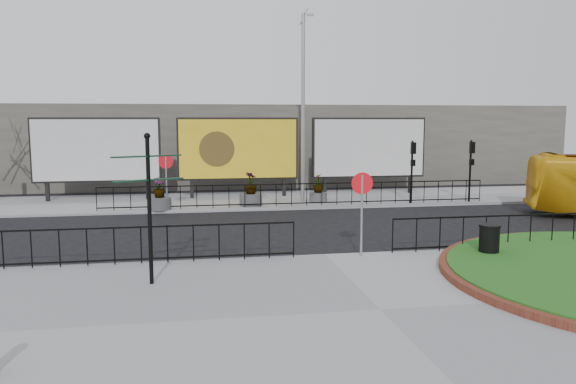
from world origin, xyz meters
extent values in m
plane|color=black|center=(0.00, 0.00, 0.00)|extent=(90.00, 90.00, 0.00)
cube|color=gray|center=(0.00, -5.00, 0.06)|extent=(30.00, 10.00, 0.12)
cube|color=gray|center=(0.00, 12.00, 0.06)|extent=(44.00, 6.00, 0.12)
cylinder|color=gray|center=(-5.00, 9.40, 1.32)|extent=(0.07, 0.07, 2.40)
cylinder|color=red|center=(-5.00, 9.40, 2.27)|extent=(0.64, 0.03, 0.64)
cylinder|color=white|center=(-5.00, 9.42, 2.27)|extent=(0.50, 0.03, 0.50)
cylinder|color=gray|center=(1.00, -0.40, 1.32)|extent=(0.07, 0.07, 2.40)
cylinder|color=red|center=(1.00, -0.40, 2.27)|extent=(0.64, 0.03, 0.64)
cylinder|color=white|center=(1.00, -0.38, 2.27)|extent=(0.50, 0.03, 0.50)
cube|color=black|center=(-10.90, 13.00, 0.62)|extent=(0.18, 0.18, 1.00)
cube|color=black|center=(-6.10, 13.00, 0.62)|extent=(0.18, 0.18, 1.00)
cube|color=black|center=(-8.50, 13.00, 2.62)|extent=(6.20, 0.25, 3.20)
cube|color=silver|center=(-8.50, 12.84, 2.62)|extent=(6.00, 0.06, 3.00)
cube|color=black|center=(-3.90, 13.00, 0.62)|extent=(0.18, 0.18, 1.00)
cube|color=black|center=(0.90, 13.00, 0.62)|extent=(0.18, 0.18, 1.00)
cube|color=black|center=(-1.50, 13.00, 2.62)|extent=(6.20, 0.25, 3.20)
cube|color=yellow|center=(-1.50, 12.84, 2.62)|extent=(6.00, 0.06, 3.00)
cube|color=black|center=(3.10, 13.00, 0.62)|extent=(0.18, 0.18, 1.00)
cube|color=black|center=(7.90, 13.00, 0.62)|extent=(0.18, 0.18, 1.00)
cube|color=black|center=(5.50, 13.00, 2.62)|extent=(6.20, 0.25, 3.20)
cube|color=silver|center=(5.50, 12.84, 2.62)|extent=(6.00, 0.06, 3.00)
cylinder|color=gray|center=(1.50, 11.00, 4.62)|extent=(0.18, 0.18, 9.00)
cylinder|color=gray|center=(1.50, 11.00, 8.97)|extent=(0.43, 0.10, 0.77)
cube|color=gray|center=(1.85, 11.00, 9.07)|extent=(0.35, 0.15, 0.12)
cylinder|color=black|center=(6.50, 9.40, 1.62)|extent=(0.10, 0.10, 3.00)
cube|color=black|center=(6.50, 9.28, 2.77)|extent=(0.22, 0.18, 0.55)
cube|color=black|center=(6.50, 9.28, 2.07)|extent=(0.20, 0.16, 0.30)
cylinder|color=black|center=(9.50, 9.40, 1.62)|extent=(0.10, 0.10, 3.00)
cube|color=black|center=(9.50, 9.28, 2.77)|extent=(0.22, 0.18, 0.55)
cube|color=black|center=(9.50, 9.28, 2.07)|extent=(0.20, 0.16, 0.30)
cube|color=#5F5B53|center=(0.00, 22.00, 2.50)|extent=(40.00, 10.00, 5.00)
cylinder|color=black|center=(-4.88, -2.24, 1.89)|extent=(0.10, 0.10, 3.54)
sphere|color=black|center=(-4.88, -2.24, 3.72)|extent=(0.15, 0.15, 0.15)
cube|color=black|center=(-5.30, -2.40, 3.24)|extent=(0.83, 0.44, 0.03)
cube|color=black|center=(-4.50, -2.03, 3.24)|extent=(0.80, 0.54, 0.03)
cube|color=black|center=(-5.28, -2.44, 2.67)|extent=(0.81, 0.51, 0.03)
cube|color=black|center=(-4.47, -2.09, 2.67)|extent=(0.83, 0.44, 0.03)
cylinder|color=black|center=(4.50, -1.39, 0.59)|extent=(0.57, 0.57, 0.94)
cylinder|color=black|center=(4.50, -1.39, 1.10)|extent=(0.61, 0.61, 0.06)
cylinder|color=#4C4C4F|center=(-5.33, 9.40, 0.39)|extent=(1.04, 1.04, 0.54)
imported|color=#235215|center=(-5.33, 9.40, 1.11)|extent=(0.68, 0.68, 0.91)
cylinder|color=#4C4C4F|center=(-1.19, 9.90, 0.40)|extent=(1.06, 1.06, 0.55)
imported|color=#235215|center=(-1.19, 9.90, 1.19)|extent=(0.82, 0.82, 1.04)
cylinder|color=#4C4C4F|center=(2.20, 10.60, 0.34)|extent=(0.86, 0.86, 0.45)
imported|color=#235215|center=(2.20, 10.60, 1.04)|extent=(0.64, 0.64, 0.94)
camera|label=1|loc=(-3.84, -15.94, 4.09)|focal=35.00mm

